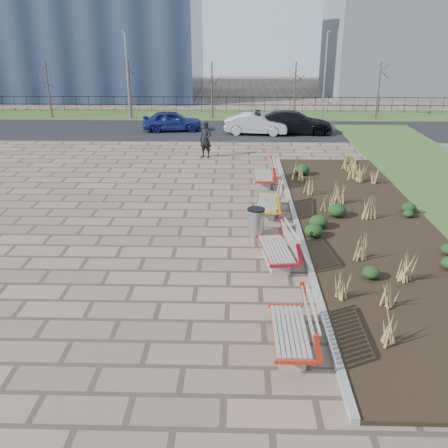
{
  "coord_description": "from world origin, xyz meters",
  "views": [
    {
      "loc": [
        1.87,
        -10.68,
        6.32
      ],
      "look_at": [
        1.5,
        3.0,
        0.9
      ],
      "focal_mm": 40.0,
      "sensor_mm": 36.0,
      "label": 1
    }
  ],
  "objects_px": {
    "car_blue": "(172,121)",
    "lamp_west": "(128,76)",
    "bench_a": "(290,328)",
    "pedestrian": "(206,140)",
    "bench_c": "(268,201)",
    "lamp_east": "(325,77)",
    "bench_b": "(276,247)",
    "litter_bin": "(256,222)",
    "bench_d": "(263,174)",
    "car_silver": "(256,124)",
    "car_black": "(294,122)"
  },
  "relations": [
    {
      "from": "car_silver",
      "to": "car_black",
      "type": "height_order",
      "value": "car_black"
    },
    {
      "from": "bench_b",
      "to": "car_blue",
      "type": "xyz_separation_m",
      "value": [
        -5.35,
        19.4,
        0.17
      ]
    },
    {
      "from": "car_blue",
      "to": "lamp_west",
      "type": "xyz_separation_m",
      "value": [
        -3.65,
        4.35,
        2.37
      ]
    },
    {
      "from": "bench_c",
      "to": "car_silver",
      "type": "bearing_deg",
      "value": 96.96
    },
    {
      "from": "bench_b",
      "to": "car_black",
      "type": "relative_size",
      "value": 0.43
    },
    {
      "from": "car_silver",
      "to": "lamp_east",
      "type": "distance_m",
      "value": 7.63
    },
    {
      "from": "bench_b",
      "to": "lamp_west",
      "type": "bearing_deg",
      "value": 103.02
    },
    {
      "from": "bench_c",
      "to": "pedestrian",
      "type": "xyz_separation_m",
      "value": [
        -2.76,
        8.46,
        0.41
      ]
    },
    {
      "from": "litter_bin",
      "to": "pedestrian",
      "type": "relative_size",
      "value": 0.48
    },
    {
      "from": "bench_a",
      "to": "bench_d",
      "type": "relative_size",
      "value": 1.0
    },
    {
      "from": "litter_bin",
      "to": "lamp_east",
      "type": "distance_m",
      "value": 22.47
    },
    {
      "from": "bench_a",
      "to": "lamp_west",
      "type": "relative_size",
      "value": 0.35
    },
    {
      "from": "car_blue",
      "to": "lamp_west",
      "type": "distance_m",
      "value": 6.15
    },
    {
      "from": "bench_a",
      "to": "car_black",
      "type": "bearing_deg",
      "value": 83.8
    },
    {
      "from": "bench_a",
      "to": "lamp_west",
      "type": "height_order",
      "value": "lamp_west"
    },
    {
      "from": "bench_a",
      "to": "car_blue",
      "type": "xyz_separation_m",
      "value": [
        -5.35,
        23.48,
        0.17
      ]
    },
    {
      "from": "bench_b",
      "to": "bench_c",
      "type": "distance_m",
      "value": 4.04
    },
    {
      "from": "bench_b",
      "to": "pedestrian",
      "type": "relative_size",
      "value": 1.15
    },
    {
      "from": "car_blue",
      "to": "car_silver",
      "type": "distance_m",
      "value": 5.49
    },
    {
      "from": "bench_b",
      "to": "litter_bin",
      "type": "bearing_deg",
      "value": 95.74
    },
    {
      "from": "bench_a",
      "to": "car_silver",
      "type": "relative_size",
      "value": 0.54
    },
    {
      "from": "bench_b",
      "to": "car_silver",
      "type": "relative_size",
      "value": 0.54
    },
    {
      "from": "litter_bin",
      "to": "car_blue",
      "type": "height_order",
      "value": "car_blue"
    },
    {
      "from": "bench_b",
      "to": "car_silver",
      "type": "height_order",
      "value": "car_silver"
    },
    {
      "from": "bench_c",
      "to": "car_black",
      "type": "xyz_separation_m",
      "value": [
        2.41,
        14.77,
        0.22
      ]
    },
    {
      "from": "lamp_west",
      "to": "bench_c",
      "type": "bearing_deg",
      "value": -65.45
    },
    {
      "from": "lamp_west",
      "to": "bench_b",
      "type": "bearing_deg",
      "value": -69.24
    },
    {
      "from": "lamp_west",
      "to": "lamp_east",
      "type": "distance_m",
      "value": 14.0
    },
    {
      "from": "bench_d",
      "to": "pedestrian",
      "type": "distance_m",
      "value": 5.61
    },
    {
      "from": "bench_d",
      "to": "car_silver",
      "type": "height_order",
      "value": "car_silver"
    },
    {
      "from": "bench_c",
      "to": "lamp_west",
      "type": "height_order",
      "value": "lamp_west"
    },
    {
      "from": "car_blue",
      "to": "lamp_west",
      "type": "relative_size",
      "value": 0.63
    },
    {
      "from": "litter_bin",
      "to": "pedestrian",
      "type": "xyz_separation_m",
      "value": [
        -2.25,
        10.38,
        0.47
      ]
    },
    {
      "from": "bench_b",
      "to": "litter_bin",
      "type": "height_order",
      "value": "bench_b"
    },
    {
      "from": "car_blue",
      "to": "lamp_east",
      "type": "bearing_deg",
      "value": -74.54
    },
    {
      "from": "bench_c",
      "to": "bench_d",
      "type": "distance_m",
      "value": 3.59
    },
    {
      "from": "lamp_west",
      "to": "car_blue",
      "type": "bearing_deg",
      "value": -50.01
    },
    {
      "from": "bench_a",
      "to": "pedestrian",
      "type": "xyz_separation_m",
      "value": [
        -2.76,
        16.58,
        0.41
      ]
    },
    {
      "from": "bench_a",
      "to": "car_blue",
      "type": "bearing_deg",
      "value": 102.66
    },
    {
      "from": "litter_bin",
      "to": "bench_b",
      "type": "bearing_deg",
      "value": -76.52
    },
    {
      "from": "lamp_west",
      "to": "bench_d",
      "type": "bearing_deg",
      "value": -60.82
    },
    {
      "from": "pedestrian",
      "to": "car_blue",
      "type": "xyz_separation_m",
      "value": [
        -2.59,
        6.9,
        -0.24
      ]
    },
    {
      "from": "car_silver",
      "to": "lamp_east",
      "type": "xyz_separation_m",
      "value": [
        4.94,
        5.31,
        2.38
      ]
    },
    {
      "from": "bench_d",
      "to": "car_blue",
      "type": "relative_size",
      "value": 0.55
    },
    {
      "from": "pedestrian",
      "to": "lamp_east",
      "type": "relative_size",
      "value": 0.3
    },
    {
      "from": "pedestrian",
      "to": "car_black",
      "type": "bearing_deg",
      "value": 73.54
    },
    {
      "from": "bench_c",
      "to": "car_blue",
      "type": "height_order",
      "value": "car_blue"
    },
    {
      "from": "lamp_west",
      "to": "lamp_east",
      "type": "bearing_deg",
      "value": 0.0
    },
    {
      "from": "car_black",
      "to": "bench_b",
      "type": "bearing_deg",
      "value": 174.32
    },
    {
      "from": "car_black",
      "to": "lamp_east",
      "type": "distance_m",
      "value": 6.04
    }
  ]
}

